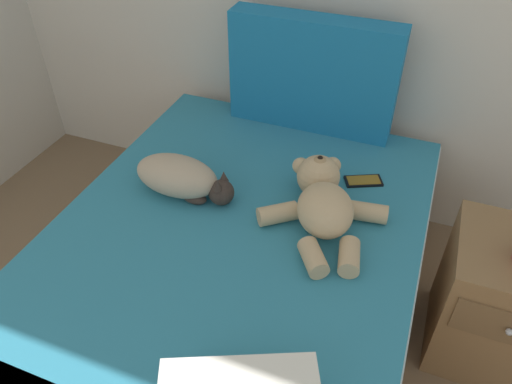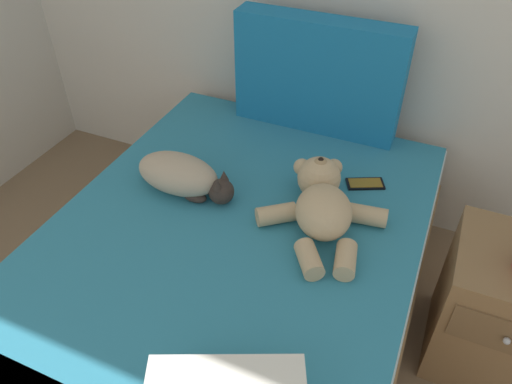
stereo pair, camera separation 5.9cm
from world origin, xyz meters
name	(u,v)px [view 1 (the left image)]	position (x,y,z in m)	size (l,w,h in m)	color
bed	(229,293)	(1.64, 3.42, 0.27)	(1.35, 1.90, 0.54)	olive
patterned_cushion	(312,75)	(1.69, 4.28, 0.79)	(0.75, 0.13, 0.51)	#1972AD
cat	(181,177)	(1.36, 3.62, 0.61)	(0.42, 0.26, 0.15)	tan
teddy_bear	(323,201)	(1.91, 3.67, 0.62)	(0.46, 0.55, 0.18)	tan
cell_phone	(363,181)	(2.02, 3.94, 0.55)	(0.16, 0.13, 0.01)	black
nightstand	(498,302)	(2.61, 3.74, 0.28)	(0.42, 0.46, 0.55)	olive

